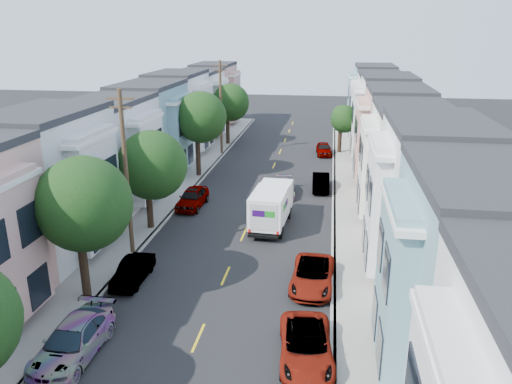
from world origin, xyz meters
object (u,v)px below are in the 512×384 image
(tree_c, at_px, (151,165))
(utility_pole_near, at_px, (126,174))
(tree_far_r, at_px, (344,119))
(tree_b, at_px, (82,204))
(parked_left_d, at_px, (192,198))
(utility_pole_far, at_px, (221,108))
(parked_right_d, at_px, (324,149))
(parked_left_c, at_px, (133,271))
(fedex_truck, at_px, (271,205))
(parked_right_a, at_px, (306,346))
(parked_left_b, at_px, (73,341))
(parked_right_b, at_px, (312,276))
(parked_right_c, at_px, (321,183))
(lead_sedan, at_px, (284,188))
(tree_e, at_px, (230,103))
(tree_d, at_px, (200,117))

(tree_c, bearing_deg, utility_pole_near, -89.98)
(tree_far_r, bearing_deg, tree_b, -111.32)
(parked_left_d, bearing_deg, utility_pole_far, 96.47)
(parked_right_d, bearing_deg, parked_left_c, -112.77)
(fedex_truck, xyz_separation_m, parked_right_a, (3.24, -14.66, -0.91))
(parked_left_c, bearing_deg, utility_pole_near, 112.15)
(parked_left_b, bearing_deg, utility_pole_near, 98.31)
(tree_b, relative_size, utility_pole_near, 0.76)
(tree_c, xyz_separation_m, parked_left_b, (1.40, -14.15, -3.87))
(parked_right_b, bearing_deg, parked_right_c, 92.05)
(tree_far_r, distance_m, parked_left_b, 40.32)
(parked_right_a, bearing_deg, parked_left_c, 145.49)
(tree_b, xyz_separation_m, fedex_truck, (7.96, 11.28, -3.64))
(tree_c, distance_m, parked_right_d, 26.13)
(tree_b, relative_size, lead_sedan, 1.86)
(tree_c, relative_size, tree_e, 0.97)
(tree_b, bearing_deg, parked_right_c, 60.89)
(parked_left_d, distance_m, parked_right_a, 20.20)
(fedex_truck, distance_m, parked_right_c, 9.45)
(utility_pole_near, xyz_separation_m, utility_pole_far, (0.00, 26.00, 0.00))
(fedex_truck, relative_size, parked_left_b, 1.19)
(parked_right_c, bearing_deg, tree_d, 165.18)
(tree_d, relative_size, parked_left_b, 1.61)
(parked_right_a, height_order, parked_right_b, parked_right_b)
(tree_e, relative_size, tree_far_r, 1.34)
(utility_pole_near, bearing_deg, lead_sedan, 57.46)
(utility_pole_far, distance_m, fedex_truck, 21.97)
(tree_d, relative_size, utility_pole_near, 0.80)
(fedex_truck, xyz_separation_m, parked_right_b, (3.24, -8.31, -0.91))
(parked_right_d, bearing_deg, parked_left_b, -109.77)
(utility_pole_near, height_order, parked_right_c, utility_pole_near)
(tree_e, xyz_separation_m, parked_right_b, (11.20, -33.35, -4.34))
(parked_left_d, distance_m, parked_right_c, 11.40)
(tree_b, bearing_deg, fedex_truck, 54.80)
(tree_d, xyz_separation_m, tree_e, (-0.00, 13.73, -0.61))
(parked_left_d, bearing_deg, tree_b, -93.79)
(tree_far_r, height_order, fedex_truck, tree_far_r)
(tree_d, bearing_deg, utility_pole_near, -89.99)
(tree_d, bearing_deg, parked_right_b, -60.28)
(utility_pole_near, distance_m, parked_left_b, 11.08)
(parked_right_a, bearing_deg, parked_right_b, 84.49)
(tree_b, height_order, parked_right_c, tree_b)
(parked_right_c, bearing_deg, fedex_truck, -112.49)
(tree_e, relative_size, parked_left_b, 1.46)
(utility_pole_near, bearing_deg, utility_pole_far, 90.00)
(parked_right_b, bearing_deg, parked_right_d, 92.05)
(utility_pole_far, distance_m, parked_left_c, 29.77)
(parked_right_c, bearing_deg, tree_b, -121.45)
(tree_e, height_order, parked_right_d, tree_e)
(tree_c, bearing_deg, utility_pole_far, 90.00)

